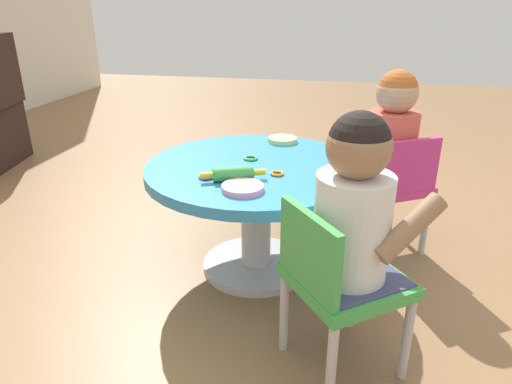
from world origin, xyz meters
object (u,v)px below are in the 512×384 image
child_chair_right (391,185)px  craft_scissors (341,171)px  child_chair_left (337,281)px  rolling_pin (233,174)px  seated_child_right (392,132)px  seated_child_left (355,206)px  craft_table (256,192)px

child_chair_right → craft_scissors: child_chair_right is taller
child_chair_left → rolling_pin: (0.32, 0.38, 0.18)m
seated_child_right → seated_child_left: bearing=169.6°
child_chair_right → craft_scissors: size_ratio=3.76×
child_chair_right → seated_child_right: (0.03, 0.02, 0.23)m
seated_child_left → child_chair_right: bearing=-12.3°
child_chair_left → seated_child_left: size_ratio=1.05×
craft_table → seated_child_left: 0.63m
craft_table → seated_child_left: seated_child_left is taller
child_chair_left → seated_child_left: (0.02, -0.03, 0.23)m
craft_table → rolling_pin: (-0.18, 0.04, 0.14)m
child_chair_right → rolling_pin: 0.77m
seated_child_right → rolling_pin: (-0.50, 0.56, -0.05)m
child_chair_right → rolling_pin: (-0.47, 0.58, 0.18)m
craft_scissors → child_chair_left: bearing=-177.8°
child_chair_left → seated_child_left: 0.23m
rolling_pin → craft_scissors: size_ratio=1.56×
rolling_pin → craft_scissors: (0.16, -0.36, -0.02)m
seated_child_left → seated_child_right: (0.80, -0.15, 0.00)m
child_chair_right → seated_child_right: bearing=31.0°
child_chair_left → seated_child_right: (0.82, -0.18, 0.23)m
child_chair_left → craft_scissors: size_ratio=3.76×
child_chair_left → child_chair_right: size_ratio=1.00×
craft_scissors → child_chair_right: bearing=-35.5°
child_chair_left → craft_table: bearing=34.0°
seated_child_left → child_chair_right: (0.76, -0.17, -0.23)m
seated_child_right → rolling_pin: seated_child_right is taller
seated_child_right → craft_scissors: 0.40m
seated_child_left → seated_child_right: 0.81m
seated_child_left → rolling_pin: seated_child_left is taller
seated_child_left → child_chair_right: 0.81m
seated_child_left → rolling_pin: size_ratio=2.30×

